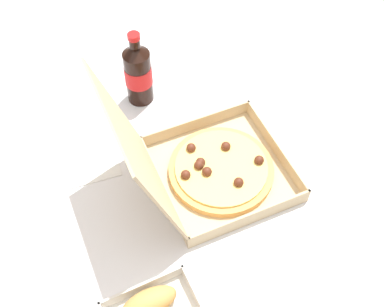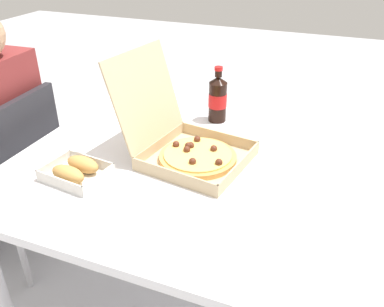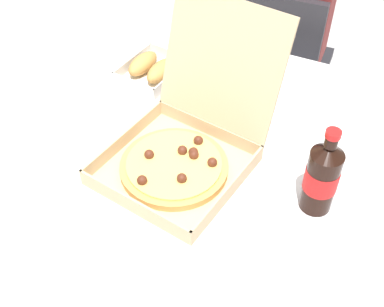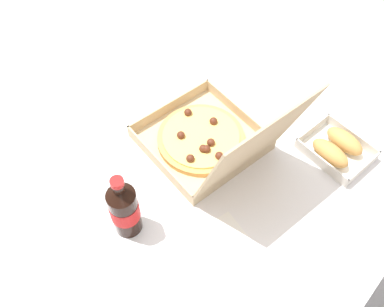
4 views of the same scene
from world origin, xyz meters
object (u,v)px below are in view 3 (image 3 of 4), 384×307
(chair, at_px, (271,66))
(pizza_box_open, at_px, (183,147))
(paper_menu, at_px, (304,135))
(bread_side_box, at_px, (152,69))
(diner_person, at_px, (282,10))
(cola_bottle, at_px, (322,176))

(chair, distance_m, pizza_box_open, 0.85)
(chair, relative_size, paper_menu, 3.95)
(chair, bearing_deg, pizza_box_open, -88.45)
(chair, relative_size, bread_side_box, 4.01)
(chair, height_order, bread_side_box, chair)
(diner_person, bearing_deg, bread_side_box, -110.45)
(cola_bottle, bearing_deg, pizza_box_open, -179.09)
(bread_side_box, distance_m, paper_menu, 0.48)
(pizza_box_open, xyz_separation_m, paper_menu, (0.24, 0.22, -0.05))
(chair, distance_m, bread_side_box, 0.62)
(pizza_box_open, xyz_separation_m, bread_side_box, (-0.24, 0.28, -0.02))
(diner_person, distance_m, bread_side_box, 0.62)
(pizza_box_open, bearing_deg, cola_bottle, 0.91)
(diner_person, height_order, bread_side_box, diner_person)
(bread_side_box, bearing_deg, diner_person, 69.55)
(diner_person, distance_m, cola_bottle, 0.93)
(bread_side_box, xyz_separation_m, cola_bottle, (0.57, -0.28, 0.07))
(diner_person, bearing_deg, chair, -86.75)
(diner_person, xyz_separation_m, paper_menu, (0.27, -0.64, 0.02))
(chair, xyz_separation_m, bread_side_box, (-0.22, -0.52, 0.25))
(diner_person, distance_m, pizza_box_open, 0.86)
(pizza_box_open, relative_size, paper_menu, 2.15)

